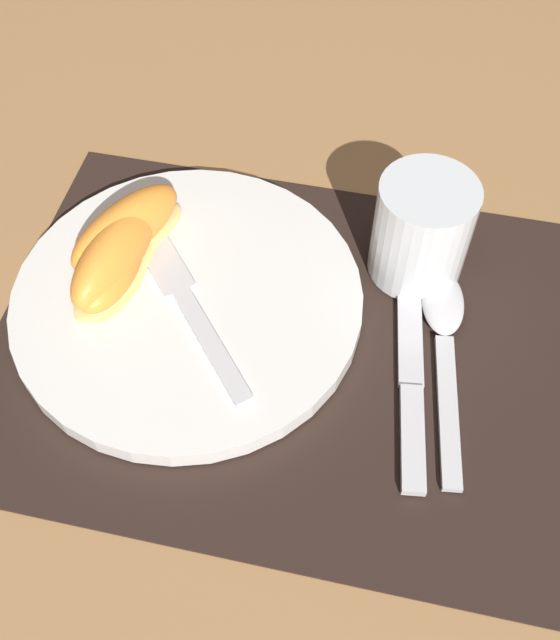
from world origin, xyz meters
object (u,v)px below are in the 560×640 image
object	(u,v)px
knife	(411,369)
juice_glass	(421,235)
citrus_wedge_0	(126,230)
citrus_wedge_2	(110,266)
plate	(188,300)
citrus_wedge_1	(115,256)
spoon	(444,329)
fork	(185,299)

from	to	relation	value
knife	juice_glass	bearing A→B (deg)	94.96
citrus_wedge_0	citrus_wedge_2	world-z (taller)	citrus_wedge_0
plate	juice_glass	bearing A→B (deg)	24.77
citrus_wedge_1	spoon	bearing A→B (deg)	1.44
juice_glass	knife	size ratio (longest dim) A/B	0.43
spoon	citrus_wedge_0	size ratio (longest dim) A/B	1.61
citrus_wedge_0	citrus_wedge_1	world-z (taller)	same
juice_glass	citrus_wedge_1	world-z (taller)	juice_glass
plate	fork	bearing A→B (deg)	-84.68
citrus_wedge_2	knife	bearing A→B (deg)	-6.58
citrus_wedge_1	citrus_wedge_2	distance (m)	0.01
plate	knife	world-z (taller)	plate
plate	citrus_wedge_0	size ratio (longest dim) A/B	2.33
juice_glass	plate	bearing A→B (deg)	-155.23
fork	juice_glass	bearing A→B (deg)	26.63
plate	citrus_wedge_1	bearing A→B (deg)	169.69
juice_glass	citrus_wedge_2	bearing A→B (deg)	-162.20
citrus_wedge_1	citrus_wedge_2	bearing A→B (deg)	-114.77
fork	citrus_wedge_1	distance (m)	0.06
juice_glass	citrus_wedge_1	bearing A→B (deg)	-163.47
fork	citrus_wedge_0	size ratio (longest dim) A/B	1.26
knife	citrus_wedge_2	bearing A→B (deg)	173.42
plate	knife	size ratio (longest dim) A/B	1.32
citrus_wedge_2	juice_glass	bearing A→B (deg)	17.80
knife	citrus_wedge_0	xyz separation A→B (m)	(-0.24, 0.06, 0.03)
spoon	citrus_wedge_0	world-z (taller)	citrus_wedge_0
citrus_wedge_0	fork	bearing A→B (deg)	-36.36
juice_glass	citrus_wedge_1	distance (m)	0.24
juice_glass	knife	world-z (taller)	juice_glass
plate	citrus_wedge_1	size ratio (longest dim) A/B	2.26
knife	citrus_wedge_1	world-z (taller)	citrus_wedge_1
plate	citrus_wedge_2	size ratio (longest dim) A/B	2.75
fork	citrus_wedge_1	world-z (taller)	citrus_wedge_1
spoon	plate	bearing A→B (deg)	-175.10
citrus_wedge_0	citrus_wedge_2	bearing A→B (deg)	-95.22
plate	spoon	distance (m)	0.20
juice_glass	spoon	xyz separation A→B (m)	(0.03, -0.06, -0.03)
spoon	citrus_wedge_1	distance (m)	0.26
spoon	juice_glass	bearing A→B (deg)	115.90
juice_glass	fork	xyz separation A→B (m)	(-0.17, -0.09, -0.02)
fork	knife	bearing A→B (deg)	-5.48
citrus_wedge_1	citrus_wedge_0	bearing A→B (deg)	90.01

